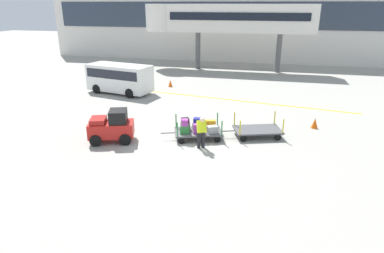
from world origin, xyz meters
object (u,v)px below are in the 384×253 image
Objects in this scene: baggage_tug at (112,127)px; baggage_cart_lead at (197,129)px; safety_cone_far at (170,83)px; shuttle_van at (119,77)px; baggage_cart_middle at (257,130)px; baggage_handler at (201,131)px; safety_cone_near at (315,123)px.

baggage_tug is 4.13m from baggage_cart_lead.
baggage_tug reaches higher than baggage_cart_lead.
baggage_tug is 11.65m from safety_cone_far.
shuttle_van is 9.26× the size of safety_cone_far.
baggage_cart_lead is at bearing -44.56° from shuttle_van.
baggage_cart_middle is (2.87, 0.99, -0.18)m from baggage_cart_lead.
safety_cone_far is (-7.45, 9.29, -0.07)m from baggage_cart_middle.
baggage_cart_middle is at bearing 41.32° from baggage_handler.
shuttle_van is at bearing 112.83° from baggage_tug.
safety_cone_near is at bearing 27.16° from baggage_cart_lead.
safety_cone_near is 12.69m from safety_cone_far.
baggage_cart_lead is 1.26m from baggage_handler.
shuttle_van reaches higher than baggage_handler.
baggage_handler is at bearing -46.95° from shuttle_van.
shuttle_van is (-8.07, 8.64, 0.37)m from baggage_handler.
baggage_handler is 0.31× the size of shuttle_van.
baggage_tug reaches higher than safety_cone_far.
baggage_cart_middle is at bearing -31.84° from shuttle_van.
shuttle_van is at bearing 161.29° from safety_cone_near.
baggage_cart_lead is at bearing -65.99° from safety_cone_far.
baggage_cart_middle is (6.77, 2.33, -0.41)m from baggage_tug.
safety_cone_near is (9.68, 4.30, -0.48)m from baggage_tug.
baggage_cart_lead is at bearing -160.88° from baggage_cart_middle.
baggage_cart_lead is at bearing -152.84° from safety_cone_near.
baggage_handler is at bearing -138.68° from baggage_cart_middle.
baggage_tug is 7.17m from baggage_cart_middle.
baggage_cart_middle is 3.26m from baggage_handler.
safety_cone_far is (-5.03, 11.42, -0.59)m from baggage_handler.
safety_cone_far is at bearing 93.35° from baggage_tug.
baggage_tug is 0.76× the size of baggage_cart_lead.
baggage_cart_lead reaches higher than baggage_cart_middle.
safety_cone_far is (-0.68, 11.62, -0.48)m from baggage_tug.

